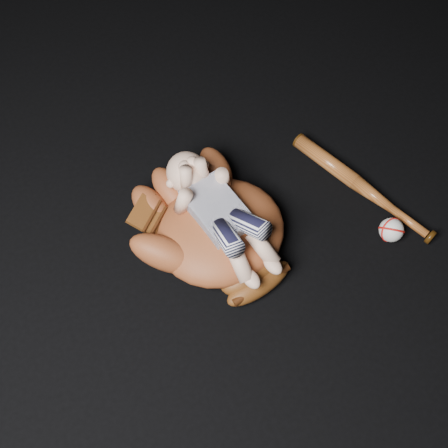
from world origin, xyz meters
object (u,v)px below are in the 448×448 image
object	(u,v)px
newborn_baby	(224,216)
baseball	(391,230)
baseball_glove	(220,228)
baseball_bat	(363,187)

from	to	relation	value
newborn_baby	baseball	distance (m)	0.45
newborn_baby	baseball_glove	bearing A→B (deg)	128.02
baseball_bat	baseball_glove	bearing A→B (deg)	-179.60
newborn_baby	baseball_bat	distance (m)	0.43
baseball_glove	newborn_baby	size ratio (longest dim) A/B	1.19
baseball_glove	baseball	xyz separation A→B (m)	(0.42, -0.15, -0.04)
baseball_glove	baseball_bat	distance (m)	0.43
newborn_baby	baseball_bat	world-z (taller)	newborn_baby
baseball_bat	baseball	size ratio (longest dim) A/B	7.26
baseball_glove	baseball	world-z (taller)	baseball_glove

